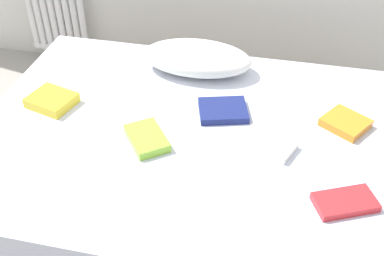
% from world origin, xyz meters
% --- Properties ---
extents(ground_plane, '(8.00, 8.00, 0.00)m').
position_xyz_m(ground_plane, '(0.00, 0.00, 0.00)').
color(ground_plane, '#9E998E').
extents(bed, '(2.00, 1.50, 0.50)m').
position_xyz_m(bed, '(0.00, 0.00, 0.25)').
color(bed, brown).
rests_on(bed, ground).
extents(radiator, '(0.44, 0.04, 0.47)m').
position_xyz_m(radiator, '(-1.24, 1.20, 0.35)').
color(radiator, white).
rests_on(radiator, ground).
extents(pillow, '(0.59, 0.32, 0.15)m').
position_xyz_m(pillow, '(-0.08, 0.52, 0.58)').
color(pillow, white).
rests_on(pillow, bed).
extents(textbook_lime, '(0.25, 0.26, 0.04)m').
position_xyz_m(textbook_lime, '(-0.17, -0.11, 0.52)').
color(textbook_lime, '#8CC638').
rests_on(textbook_lime, bed).
extents(textbook_orange, '(0.25, 0.24, 0.04)m').
position_xyz_m(textbook_orange, '(0.69, 0.19, 0.52)').
color(textbook_orange, orange).
rests_on(textbook_orange, bed).
extents(textbook_navy, '(0.27, 0.24, 0.03)m').
position_xyz_m(textbook_navy, '(0.13, 0.17, 0.52)').
color(textbook_navy, navy).
rests_on(textbook_navy, bed).
extents(textbook_red, '(0.26, 0.21, 0.03)m').
position_xyz_m(textbook_red, '(0.68, -0.31, 0.52)').
color(textbook_red, red).
rests_on(textbook_red, bed).
extents(textbook_yellow, '(0.25, 0.23, 0.05)m').
position_xyz_m(textbook_yellow, '(-0.70, 0.06, 0.52)').
color(textbook_yellow, yellow).
rests_on(textbook_yellow, bed).
extents(textbook_white, '(0.26, 0.21, 0.03)m').
position_xyz_m(textbook_white, '(0.36, -0.03, 0.52)').
color(textbook_white, white).
rests_on(textbook_white, bed).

